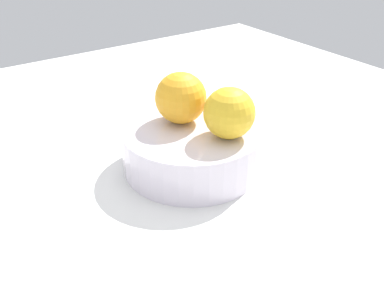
% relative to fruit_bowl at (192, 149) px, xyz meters
% --- Properties ---
extents(ground_plane, '(1.10, 1.10, 0.02)m').
position_rel_fruit_bowl_xyz_m(ground_plane, '(0.00, 0.00, -0.04)').
color(ground_plane, white).
extents(fruit_bowl, '(0.18, 0.18, 0.06)m').
position_rel_fruit_bowl_xyz_m(fruit_bowl, '(0.00, 0.00, 0.00)').
color(fruit_bowl, silver).
rests_on(fruit_bowl, ground_plane).
extents(orange_in_bowl_0, '(0.06, 0.06, 0.06)m').
position_rel_fruit_bowl_xyz_m(orange_in_bowl_0, '(0.03, -0.04, 0.06)').
color(orange_in_bowl_0, yellow).
rests_on(orange_in_bowl_0, fruit_bowl).
extents(orange_in_bowl_1, '(0.07, 0.07, 0.07)m').
position_rel_fruit_bowl_xyz_m(orange_in_bowl_1, '(-0.00, 0.03, 0.06)').
color(orange_in_bowl_1, '#F9A823').
rests_on(orange_in_bowl_1, fruit_bowl).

